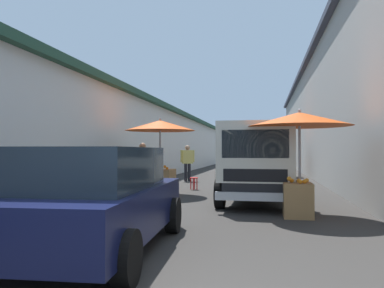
{
  "coord_description": "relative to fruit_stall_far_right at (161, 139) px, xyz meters",
  "views": [
    {
      "loc": [
        -2.64,
        -1.4,
        1.41
      ],
      "look_at": [
        9.85,
        0.96,
        1.62
      ],
      "focal_mm": 36.1,
      "sensor_mm": 36.0,
      "label": 1
    }
  ],
  "objects": [
    {
      "name": "ground",
      "position": [
        4.14,
        -1.9,
        -1.77
      ],
      "size": [
        90.0,
        90.0,
        0.0
      ],
      "primitive_type": "plane",
      "color": "#33302D"
    },
    {
      "name": "building_left_whitewash",
      "position": [
        6.39,
        5.29,
        0.15
      ],
      "size": [
        49.8,
        7.5,
        3.82
      ],
      "color": "silver",
      "rests_on": "ground"
    },
    {
      "name": "fruit_stall_far_right",
      "position": [
        0.0,
        0.0,
        0.0
      ],
      "size": [
        2.26,
        2.26,
        2.46
      ],
      "color": "#9E9EA3",
      "rests_on": "ground"
    },
    {
      "name": "fruit_stall_mid_lane",
      "position": [
        9.39,
        -3.57,
        0.08
      ],
      "size": [
        2.52,
        2.52,
        2.43
      ],
      "color": "#9E9EA3",
      "rests_on": "ground"
    },
    {
      "name": "fruit_stall_far_left",
      "position": [
        -3.41,
        -4.03,
        0.02
      ],
      "size": [
        2.22,
        2.22,
        2.31
      ],
      "color": "#9E9EA3",
      "rests_on": "ground"
    },
    {
      "name": "hatchback_car",
      "position": [
        -6.98,
        -0.97,
        -1.03
      ],
      "size": [
        4.0,
        2.1,
        1.45
      ],
      "color": "#0F1438",
      "rests_on": "ground"
    },
    {
      "name": "delivery_truck",
      "position": [
        -1.96,
        -3.11,
        -0.73
      ],
      "size": [
        4.95,
        2.04,
        2.08
      ],
      "color": "black",
      "rests_on": "ground"
    },
    {
      "name": "vendor_by_crates",
      "position": [
        1.1,
        0.96,
        -0.79
      ],
      "size": [
        0.47,
        0.52,
        1.68
      ],
      "color": "#665B4C",
      "rests_on": "ground"
    },
    {
      "name": "vendor_in_shade",
      "position": [
        5.24,
        0.17,
        -0.81
      ],
      "size": [
        0.38,
        0.6,
        1.65
      ],
      "color": "#232328",
      "rests_on": "ground"
    },
    {
      "name": "plastic_stool",
      "position": [
        1.66,
        -0.79,
        -1.44
      ],
      "size": [
        0.3,
        0.3,
        0.43
      ],
      "color": "red",
      "rests_on": "ground"
    }
  ]
}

